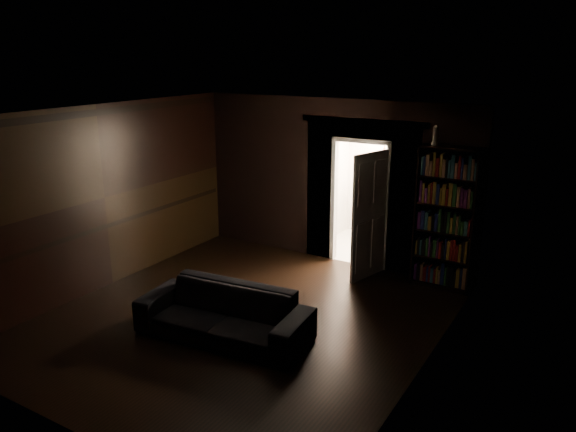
# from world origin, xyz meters

# --- Properties ---
(ground) EXTENTS (5.50, 5.50, 0.00)m
(ground) POSITION_xyz_m (0.00, 0.00, 0.00)
(ground) COLOR black
(ground) RESTS_ON ground
(room_walls) EXTENTS (5.02, 5.61, 2.84)m
(room_walls) POSITION_xyz_m (-0.01, 1.07, 1.68)
(room_walls) COLOR black
(room_walls) RESTS_ON ground
(kitchen_alcove) EXTENTS (2.20, 1.80, 2.60)m
(kitchen_alcove) POSITION_xyz_m (0.50, 3.87, 1.21)
(kitchen_alcove) COLOR beige
(kitchen_alcove) RESTS_ON ground
(sofa) EXTENTS (2.31, 1.18, 0.86)m
(sofa) POSITION_xyz_m (0.08, -0.48, 0.43)
(sofa) COLOR black
(sofa) RESTS_ON ground
(bookshelf) EXTENTS (0.90, 0.32, 2.20)m
(bookshelf) POSITION_xyz_m (2.00, 2.55, 1.10)
(bookshelf) COLOR black
(bookshelf) RESTS_ON ground
(refrigerator) EXTENTS (0.93, 0.89, 1.65)m
(refrigerator) POSITION_xyz_m (0.59, 4.11, 0.82)
(refrigerator) COLOR white
(refrigerator) RESTS_ON ground
(door) EXTENTS (0.26, 0.84, 2.05)m
(door) POSITION_xyz_m (0.87, 2.32, 1.02)
(door) COLOR silver
(door) RESTS_ON ground
(figurine) EXTENTS (0.13, 0.13, 0.29)m
(figurine) POSITION_xyz_m (1.75, 2.55, 2.35)
(figurine) COLOR silver
(figurine) RESTS_ON bookshelf
(bottles) EXTENTS (0.58, 0.23, 0.24)m
(bottles) POSITION_xyz_m (0.59, 4.06, 1.77)
(bottles) COLOR black
(bottles) RESTS_ON refrigerator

